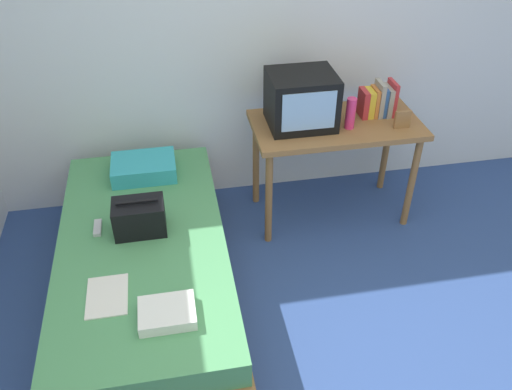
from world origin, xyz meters
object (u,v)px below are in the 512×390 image
at_px(book_row, 378,101).
at_px(remote_silver, 98,228).
at_px(water_bottle, 351,113).
at_px(magazine, 107,296).
at_px(bed, 146,270).
at_px(picture_frame, 403,119).
at_px(handbag, 139,217).
at_px(folded_towel, 167,313).
at_px(pillow, 144,168).
at_px(desk, 335,135).
at_px(tv, 301,100).
at_px(remote_dark, 182,304).

relative_size(book_row, remote_silver, 1.69).
height_order(water_bottle, magazine, water_bottle).
bearing_deg(book_row, bed, -157.03).
xyz_separation_m(picture_frame, handbag, (-1.77, -0.42, -0.25)).
xyz_separation_m(remote_silver, folded_towel, (0.38, -0.76, 0.02)).
distance_m(pillow, folded_towel, 1.31).
height_order(book_row, picture_frame, book_row).
xyz_separation_m(bed, folded_towel, (0.12, -0.62, 0.28)).
distance_m(bed, picture_frame, 1.94).
height_order(bed, handbag, handbag).
bearing_deg(handbag, desk, 22.52).
bearing_deg(remote_silver, water_bottle, 14.06).
height_order(desk, pillow, desk).
bearing_deg(water_bottle, bed, -158.47).
distance_m(bed, desk, 1.58).
xyz_separation_m(water_bottle, picture_frame, (0.35, -0.06, -0.05)).
distance_m(desk, pillow, 1.34).
xyz_separation_m(book_row, folded_towel, (-1.56, -1.33, -0.36)).
bearing_deg(magazine, desk, 34.75).
distance_m(water_bottle, pillow, 1.44).
distance_m(water_bottle, folded_towel, 1.80).
bearing_deg(book_row, desk, -168.92).
height_order(tv, pillow, tv).
bearing_deg(tv, remote_dark, -126.72).
distance_m(picture_frame, remote_silver, 2.09).
bearing_deg(book_row, tv, -176.59).
xyz_separation_m(desk, picture_frame, (0.41, -0.15, 0.16)).
relative_size(bed, water_bottle, 9.25).
relative_size(tv, pillow, 1.03).
distance_m(tv, book_row, 0.57).
xyz_separation_m(bed, picture_frame, (1.78, 0.50, 0.60)).
distance_m(book_row, remote_silver, 2.05).
bearing_deg(tv, book_row, 3.41).
bearing_deg(picture_frame, magazine, -154.71).
bearing_deg(remote_silver, magazine, -82.32).
distance_m(picture_frame, handbag, 1.84).
bearing_deg(magazine, remote_silver, 97.68).
height_order(desk, remote_silver, desk).
xyz_separation_m(bed, tv, (1.12, 0.68, 0.72)).
distance_m(water_bottle, book_row, 0.29).
bearing_deg(pillow, picture_frame, -5.96).
distance_m(magazine, folded_towel, 0.36).
xyz_separation_m(tv, handbag, (-1.11, -0.59, -0.37)).
xyz_separation_m(water_bottle, pillow, (-1.40, 0.12, -0.34)).
xyz_separation_m(water_bottle, handbag, (-1.43, -0.48, -0.30)).
relative_size(desk, book_row, 4.75).
height_order(desk, picture_frame, picture_frame).
distance_m(tv, handbag, 1.32).
bearing_deg(magazine, pillow, 79.23).
xyz_separation_m(picture_frame, remote_dark, (-1.58, -1.05, -0.34)).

